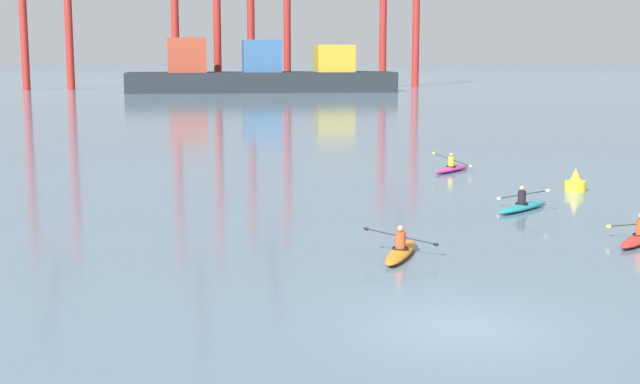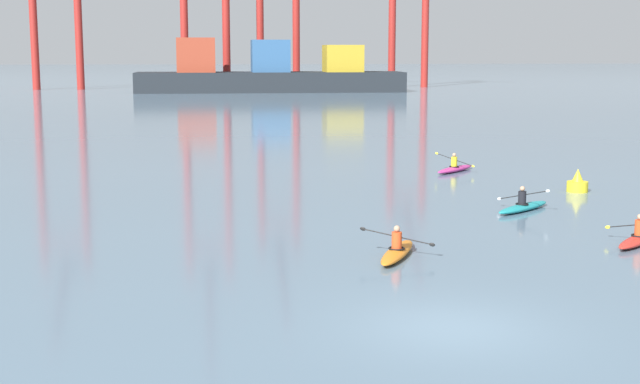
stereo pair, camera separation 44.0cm
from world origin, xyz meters
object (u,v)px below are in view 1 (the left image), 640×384
Objects in this scene: kayak_teal at (523,206)px; kayak_orange at (401,251)px; channel_buoy at (575,183)px; container_barge at (260,74)px; kayak_magenta at (452,168)px.

kayak_orange is at bearing -132.24° from kayak_teal.
channel_buoy reaches higher than kayak_orange.
kayak_orange is at bearing -91.63° from container_barge.
container_barge reaches higher than kayak_magenta.
kayak_orange is (-10.19, -11.10, -0.19)m from channel_buoy.
channel_buoy is 0.30× the size of kayak_orange.
channel_buoy is at bearing -85.78° from container_barge.
container_barge is 13.25× the size of kayak_teal.
kayak_teal is (-3.90, -4.17, -0.19)m from channel_buoy.
kayak_orange is (-6.70, -18.04, 0.00)m from kayak_magenta.
kayak_teal is at bearing -88.17° from container_barge.
container_barge reaches higher than kayak_orange.
kayak_teal is at bearing 47.76° from kayak_orange.
channel_buoy reaches higher than kayak_teal.
container_barge is 13.62× the size of kayak_magenta.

